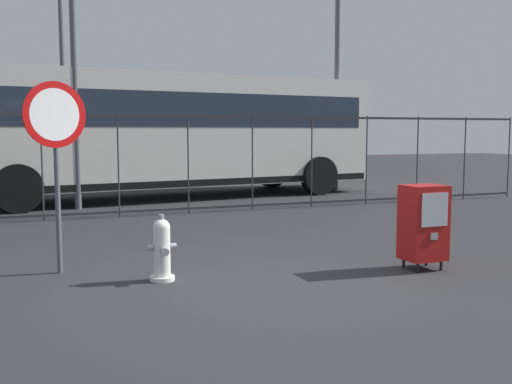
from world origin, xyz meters
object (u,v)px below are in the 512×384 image
at_px(fire_hydrant, 162,250).
at_px(street_light_near_left, 337,47).
at_px(bus_near, 168,129).
at_px(stop_sign, 56,137).
at_px(street_light_near_right, 61,21).
at_px(newspaper_box_primary, 423,223).
at_px(street_light_far_left, 72,5).

xyz_separation_m(fire_hydrant, street_light_near_left, (6.64, 7.99, 3.56)).
relative_size(fire_hydrant, bus_near, 0.07).
bearing_deg(bus_near, fire_hydrant, -110.44).
height_order(fire_hydrant, bus_near, bus_near).
relative_size(stop_sign, street_light_near_right, 0.27).
distance_m(fire_hydrant, street_light_near_right, 12.33).
xyz_separation_m(newspaper_box_primary, stop_sign, (-4.09, 1.39, 1.03)).
relative_size(bus_near, street_light_near_left, 1.60).
bearing_deg(street_light_near_right, newspaper_box_primary, -74.92).
relative_size(fire_hydrant, street_light_far_left, 0.10).
bearing_deg(fire_hydrant, street_light_near_left, 50.28).
relative_size(fire_hydrant, newspaper_box_primary, 0.73).
distance_m(fire_hydrant, newspaper_box_primary, 3.12).
xyz_separation_m(bus_near, street_light_near_left, (4.63, -0.19, 2.20)).
xyz_separation_m(stop_sign, street_light_far_left, (0.73, 5.92, 2.64)).
bearing_deg(newspaper_box_primary, fire_hydrant, 168.72).
relative_size(street_light_near_left, street_light_far_left, 0.91).
xyz_separation_m(bus_near, street_light_far_left, (-2.32, -1.48, 2.54)).
height_order(fire_hydrant, stop_sign, stop_sign).
height_order(fire_hydrant, newspaper_box_primary, newspaper_box_primary).
bearing_deg(stop_sign, fire_hydrant, -37.08).
distance_m(bus_near, street_light_near_right, 5.03).
height_order(street_light_near_right, street_light_far_left, street_light_near_right).
xyz_separation_m(street_light_near_left, street_light_near_right, (-6.86, 3.54, 0.83)).
bearing_deg(stop_sign, bus_near, 67.62).
height_order(fire_hydrant, street_light_far_left, street_light_far_left).
relative_size(street_light_near_right, street_light_far_left, 1.13).
xyz_separation_m(newspaper_box_primary, bus_near, (-1.04, 8.79, 1.14)).
distance_m(bus_near, street_light_far_left, 3.74).
distance_m(street_light_near_left, street_light_far_left, 7.08).
bearing_deg(fire_hydrant, newspaper_box_primary, -11.28).
relative_size(stop_sign, street_light_far_left, 0.30).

